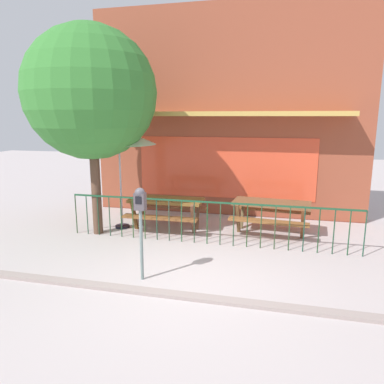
{
  "coord_description": "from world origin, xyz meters",
  "views": [
    {
      "loc": [
        1.45,
        -5.5,
        2.77
      ],
      "look_at": [
        -0.44,
        2.35,
        1.07
      ],
      "focal_mm": 33.76,
      "sensor_mm": 36.0,
      "label": 1
    }
  ],
  "objects_px": {
    "patio_umbrella": "(119,137)",
    "street_tree": "(91,94)",
    "picnic_table_left": "(166,205)",
    "picnic_table_right": "(271,209)",
    "parking_meter_near": "(140,209)"
  },
  "relations": [
    {
      "from": "patio_umbrella",
      "to": "street_tree",
      "type": "distance_m",
      "value": 1.19
    },
    {
      "from": "picnic_table_left",
      "to": "picnic_table_right",
      "type": "height_order",
      "value": "same"
    },
    {
      "from": "picnic_table_left",
      "to": "parking_meter_near",
      "type": "height_order",
      "value": "parking_meter_near"
    },
    {
      "from": "picnic_table_right",
      "to": "street_tree",
      "type": "xyz_separation_m",
      "value": [
        -4.04,
        -0.97,
        2.65
      ]
    },
    {
      "from": "picnic_table_right",
      "to": "street_tree",
      "type": "height_order",
      "value": "street_tree"
    },
    {
      "from": "street_tree",
      "to": "picnic_table_left",
      "type": "bearing_deg",
      "value": 24.9
    },
    {
      "from": "street_tree",
      "to": "parking_meter_near",
      "type": "bearing_deg",
      "value": -47.4
    },
    {
      "from": "parking_meter_near",
      "to": "street_tree",
      "type": "bearing_deg",
      "value": 132.6
    },
    {
      "from": "patio_umbrella",
      "to": "street_tree",
      "type": "xyz_separation_m",
      "value": [
        -0.37,
        -0.57,
        0.98
      ]
    },
    {
      "from": "patio_umbrella",
      "to": "picnic_table_left",
      "type": "bearing_deg",
      "value": 6.77
    },
    {
      "from": "picnic_table_left",
      "to": "picnic_table_right",
      "type": "distance_m",
      "value": 2.55
    },
    {
      "from": "picnic_table_left",
      "to": "picnic_table_right",
      "type": "bearing_deg",
      "value": 6.1
    },
    {
      "from": "picnic_table_right",
      "to": "patio_umbrella",
      "type": "height_order",
      "value": "patio_umbrella"
    },
    {
      "from": "street_tree",
      "to": "picnic_table_right",
      "type": "bearing_deg",
      "value": 13.51
    },
    {
      "from": "picnic_table_left",
      "to": "patio_umbrella",
      "type": "bearing_deg",
      "value": -173.23
    }
  ]
}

